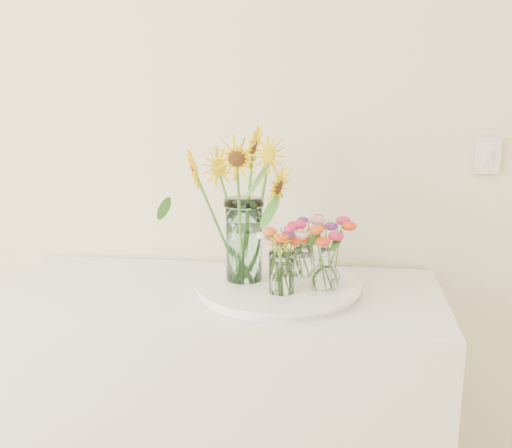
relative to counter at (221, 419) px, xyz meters
name	(u,v)px	position (x,y,z in m)	size (l,w,h in m)	color
counter	(221,419)	(0.00, 0.00, 0.00)	(1.40, 0.60, 0.90)	white
tray	(278,288)	(0.18, 0.02, 0.46)	(0.50, 0.50, 0.03)	white
mason_jar	(244,240)	(0.08, 0.04, 0.61)	(0.11, 0.11, 0.27)	silver
sunflower_bouquet	(244,203)	(0.08, 0.04, 0.73)	(0.54, 0.54, 0.51)	yellow
small_vase_a	(282,273)	(0.20, -0.06, 0.54)	(0.08, 0.08, 0.13)	white
wildflower_posy_a	(282,258)	(0.20, -0.06, 0.59)	(0.18, 0.18, 0.22)	red
small_vase_b	(325,269)	(0.33, -0.01, 0.54)	(0.09, 0.09, 0.13)	white
wildflower_posy_b	(326,255)	(0.33, -0.01, 0.59)	(0.20, 0.20, 0.22)	red
small_vase_c	(303,260)	(0.26, 0.11, 0.53)	(0.06, 0.06, 0.11)	white
wildflower_posy_c	(303,247)	(0.26, 0.11, 0.57)	(0.19, 0.19, 0.20)	red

